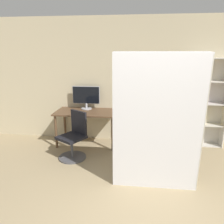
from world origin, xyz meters
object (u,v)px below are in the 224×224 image
object	(u,v)px
bookshelf	(200,104)
mattress_near	(157,124)
monitor	(86,96)
office_chair	(74,140)

from	to	relation	value
bookshelf	mattress_near	world-z (taller)	mattress_near
monitor	mattress_near	size ratio (longest dim) A/B	0.31
office_chair	mattress_near	xyz separation A→B (m)	(1.47, -0.79, 0.63)
monitor	bookshelf	xyz separation A→B (m)	(2.44, 0.03, -0.11)
monitor	mattress_near	distance (m)	2.18
office_chair	bookshelf	xyz separation A→B (m)	(2.50, 0.91, 0.56)
office_chair	mattress_near	bearing A→B (deg)	-28.33
office_chair	bookshelf	distance (m)	2.72
bookshelf	office_chair	bearing A→B (deg)	-160.10
monitor	office_chair	world-z (taller)	monitor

